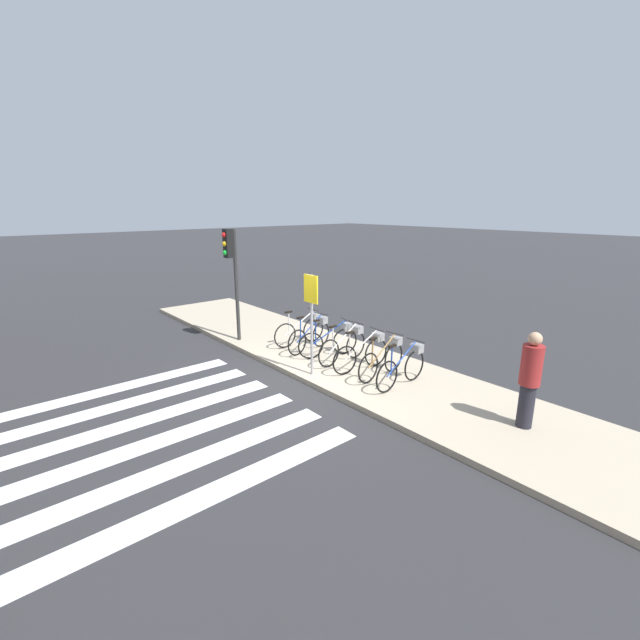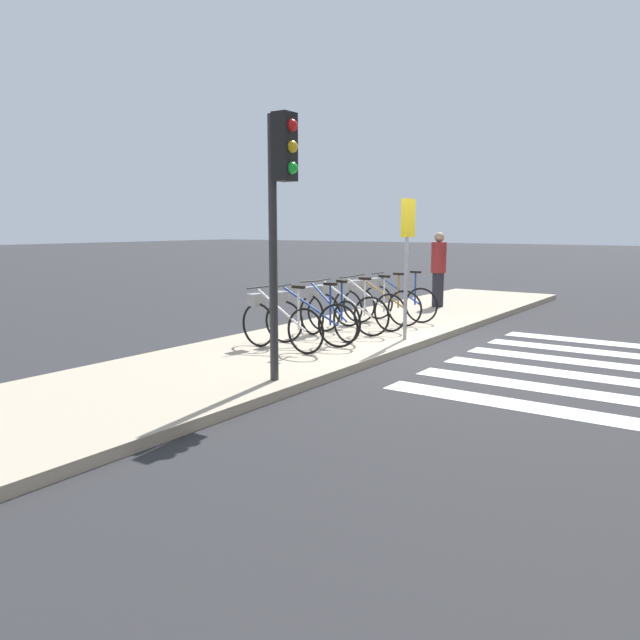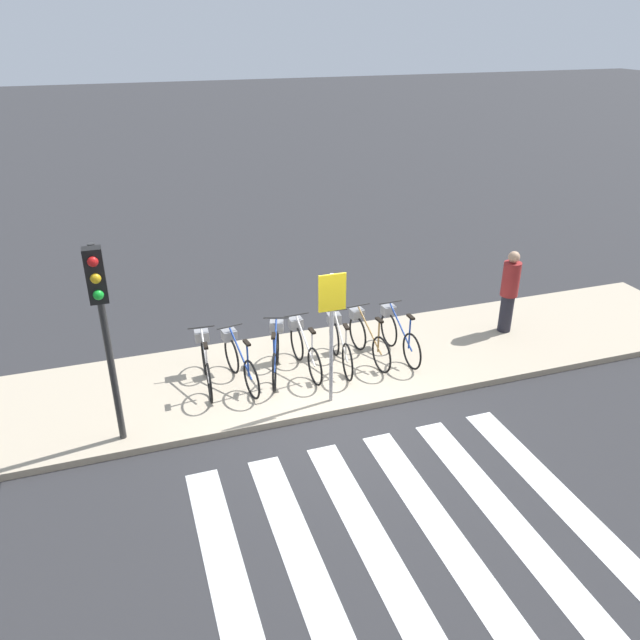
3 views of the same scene
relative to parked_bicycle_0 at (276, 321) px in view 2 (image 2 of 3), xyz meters
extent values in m
plane|color=#2D2D30|center=(1.79, -1.48, -0.55)|extent=(120.00, 120.00, 0.00)
cube|color=#B7A88E|center=(1.79, -0.04, -0.49)|extent=(16.81, 2.88, 0.12)
torus|color=black|center=(-0.03, -0.56, -0.10)|extent=(0.08, 0.68, 0.67)
torus|color=black|center=(0.02, 0.37, -0.10)|extent=(0.08, 0.68, 0.67)
cylinder|color=silver|center=(-0.01, -0.09, 0.17)|extent=(0.09, 0.94, 0.57)
cylinder|color=silver|center=(-0.03, -0.43, 0.21)|extent=(0.03, 0.03, 0.61)
cube|color=black|center=(-0.03, -0.43, 0.53)|extent=(0.08, 0.20, 0.04)
cylinder|color=#262626|center=(0.02, 0.37, 0.47)|extent=(0.46, 0.05, 0.02)
cube|color=gray|center=(0.02, 0.42, 0.28)|extent=(0.25, 0.21, 0.18)
torus|color=black|center=(0.64, -0.67, -0.10)|extent=(0.14, 0.67, 0.67)
torus|color=black|center=(0.49, 0.24, -0.10)|extent=(0.14, 0.67, 0.67)
cylinder|color=navy|center=(0.57, -0.21, 0.17)|extent=(0.18, 0.93, 0.57)
cylinder|color=navy|center=(0.62, -0.54, 0.21)|extent=(0.04, 0.04, 0.61)
cube|color=black|center=(0.62, -0.54, 0.53)|extent=(0.10, 0.21, 0.04)
cylinder|color=#262626|center=(0.49, 0.24, 0.47)|extent=(0.46, 0.10, 0.02)
cube|color=gray|center=(0.49, 0.29, 0.28)|extent=(0.27, 0.24, 0.18)
torus|color=black|center=(1.06, -0.56, -0.10)|extent=(0.24, 0.65, 0.67)
torus|color=black|center=(1.34, 0.32, -0.10)|extent=(0.24, 0.65, 0.67)
cylinder|color=navy|center=(1.20, -0.12, 0.17)|extent=(0.32, 0.90, 0.57)
cylinder|color=navy|center=(1.10, -0.44, 0.21)|extent=(0.04, 0.04, 0.61)
cube|color=black|center=(1.10, -0.44, 0.53)|extent=(0.13, 0.21, 0.04)
cylinder|color=#262626|center=(1.34, 0.32, 0.47)|extent=(0.44, 0.17, 0.02)
cube|color=gray|center=(1.36, 0.36, 0.28)|extent=(0.29, 0.26, 0.18)
torus|color=black|center=(1.77, -0.60, -0.10)|extent=(0.07, 0.68, 0.67)
torus|color=black|center=(1.72, 0.32, -0.10)|extent=(0.07, 0.68, 0.67)
cylinder|color=silver|center=(1.74, -0.14, 0.17)|extent=(0.08, 0.94, 0.57)
cylinder|color=silver|center=(1.76, -0.47, 0.21)|extent=(0.03, 0.03, 0.61)
cube|color=black|center=(1.76, -0.47, 0.53)|extent=(0.08, 0.20, 0.04)
cylinder|color=#262626|center=(1.72, 0.32, 0.47)|extent=(0.46, 0.05, 0.02)
cube|color=gray|center=(1.72, 0.37, 0.28)|extent=(0.25, 0.21, 0.18)
torus|color=black|center=(2.35, -0.64, -0.10)|extent=(0.10, 0.67, 0.67)
torus|color=black|center=(2.44, 0.28, -0.10)|extent=(0.10, 0.67, 0.67)
cylinder|color=beige|center=(2.39, -0.18, 0.17)|extent=(0.12, 0.94, 0.57)
cylinder|color=beige|center=(2.36, -0.51, 0.21)|extent=(0.03, 0.03, 0.61)
cube|color=black|center=(2.36, -0.51, 0.53)|extent=(0.09, 0.21, 0.04)
cylinder|color=#262626|center=(2.44, 0.28, 0.47)|extent=(0.46, 0.07, 0.02)
cube|color=gray|center=(2.44, 0.33, 0.28)|extent=(0.26, 0.22, 0.18)
torus|color=black|center=(3.01, -0.58, -0.10)|extent=(0.10, 0.67, 0.67)
torus|color=black|center=(2.92, 0.34, -0.10)|extent=(0.10, 0.67, 0.67)
cylinder|color=olive|center=(2.97, -0.12, 0.17)|extent=(0.12, 0.94, 0.57)
cylinder|color=olive|center=(3.00, -0.46, 0.21)|extent=(0.03, 0.03, 0.61)
cube|color=black|center=(3.00, -0.46, 0.53)|extent=(0.09, 0.21, 0.04)
cylinder|color=#262626|center=(2.92, 0.34, 0.47)|extent=(0.46, 0.07, 0.02)
cube|color=gray|center=(2.92, 0.39, 0.28)|extent=(0.26, 0.22, 0.18)
torus|color=black|center=(3.58, -0.64, -0.10)|extent=(0.06, 0.67, 0.67)
torus|color=black|center=(3.55, 0.28, -0.10)|extent=(0.06, 0.67, 0.67)
cylinder|color=navy|center=(3.56, -0.18, 0.17)|extent=(0.07, 0.94, 0.57)
cylinder|color=navy|center=(3.57, -0.51, 0.21)|extent=(0.03, 0.03, 0.61)
cube|color=black|center=(3.57, -0.51, 0.53)|extent=(0.08, 0.20, 0.04)
cylinder|color=#262626|center=(3.55, 0.28, 0.47)|extent=(0.46, 0.04, 0.02)
cube|color=gray|center=(3.54, 0.33, 0.28)|extent=(0.25, 0.21, 0.18)
cylinder|color=#23232D|center=(6.02, 0.11, -0.05)|extent=(0.26, 0.26, 0.78)
cylinder|color=maroon|center=(6.02, 0.11, 0.68)|extent=(0.34, 0.34, 0.69)
sphere|color=tan|center=(6.02, 0.11, 1.14)|extent=(0.22, 0.22, 0.22)
cylinder|color=#2D2D2D|center=(-1.46, -1.13, 1.10)|extent=(0.10, 0.10, 3.07)
cube|color=black|center=(-1.46, -1.31, 2.26)|extent=(0.24, 0.20, 0.75)
sphere|color=red|center=(-1.46, -1.41, 2.49)|extent=(0.14, 0.14, 0.14)
sphere|color=gold|center=(-1.46, -1.41, 2.26)|extent=(0.14, 0.14, 0.14)
sphere|color=green|center=(-1.46, -1.41, 2.03)|extent=(0.14, 0.14, 0.14)
cylinder|color=#99999E|center=(1.85, -1.18, 0.69)|extent=(0.06, 0.06, 2.25)
cube|color=yellow|center=(1.85, -1.20, 1.51)|extent=(0.44, 0.03, 0.60)
camera|label=1|loc=(8.81, -6.85, 3.25)|focal=24.00mm
camera|label=2|loc=(-7.13, -5.72, 1.39)|focal=35.00mm
camera|label=3|loc=(-1.10, -9.36, 5.28)|focal=35.00mm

